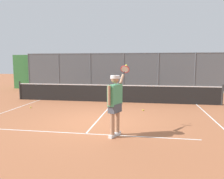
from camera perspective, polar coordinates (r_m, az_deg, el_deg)
The scene contains 7 objects.
ground_plane at distance 8.40m, azimuth -3.97°, elevation -8.17°, with size 60.00×60.00×0.00m, color #A8603D.
court_line_markings at distance 6.77m, azimuth -7.48°, elevation -11.96°, with size 8.78×10.13×0.01m.
fence_backdrop at distance 17.56m, azimuth 3.19°, elevation 4.33°, with size 18.41×1.37×2.87m.
tennis_net at distance 12.29m, azimuth 0.44°, elevation -0.95°, with size 11.28×0.09×1.07m.
tennis_player at distance 6.58m, azimuth 0.80°, elevation -2.70°, with size 0.55×1.45×2.12m.
tennis_ball_by_sideline at distance 11.48m, azimuth -19.97°, elevation -4.29°, with size 0.07×0.07×0.07m, color #C1D138.
tennis_ball_near_net at distance 10.28m, azimuth 7.94°, elevation -5.21°, with size 0.07×0.07×0.07m, color #CCDB33.
Camera 1 is at (-1.88, 7.89, 2.20)m, focal length 35.92 mm.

